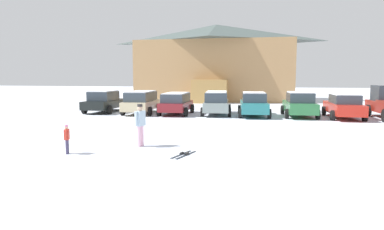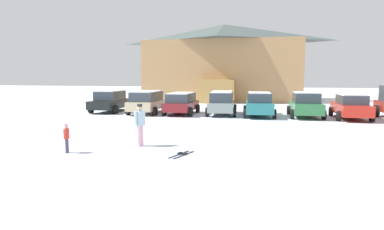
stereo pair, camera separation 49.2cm
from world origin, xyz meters
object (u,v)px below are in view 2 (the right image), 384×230
object	(u,v)px
parked_green_coupe	(305,104)
skier_adult_in_blue_parka	(140,122)
ski_lodge	(224,62)
parked_maroon_van	(182,103)
parked_beige_suv	(147,101)
parked_teal_hatchback	(259,104)
parked_red_sedan	(351,106)
skier_child_in_red_jacket	(67,137)
pair_of_skis	(182,154)
parked_grey_wagon	(222,102)
parked_black_sedan	(111,101)

from	to	relation	value
parked_green_coupe	skier_adult_in_blue_parka	bearing A→B (deg)	-120.97
ski_lodge	skier_adult_in_blue_parka	size ratio (longest dim) A/B	10.85
ski_lodge	parked_maroon_van	world-z (taller)	ski_lodge
parked_beige_suv	parked_maroon_van	size ratio (longest dim) A/B	1.12
parked_teal_hatchback	parked_green_coupe	bearing A→B (deg)	6.08
parked_red_sedan	skier_child_in_red_jacket	xyz separation A→B (m)	(-11.91, -13.25, -0.23)
skier_adult_in_blue_parka	pair_of_skis	bearing A→B (deg)	-28.51
parked_maroon_van	parked_red_sedan	xyz separation A→B (m)	(11.36, 0.07, -0.03)
ski_lodge	parked_beige_suv	size ratio (longest dim) A/B	3.82
ski_lodge	parked_beige_suv	xyz separation A→B (m)	(-3.21, -16.63, -3.54)
parked_beige_suv	parked_teal_hatchback	world-z (taller)	parked_teal_hatchback
skier_child_in_red_jacket	parked_green_coupe	bearing A→B (deg)	55.99
parked_beige_suv	skier_child_in_red_jacket	size ratio (longest dim) A/B	4.52
parked_beige_suv	parked_maroon_van	xyz separation A→B (m)	(2.66, -0.00, -0.05)
pair_of_skis	parked_maroon_van	bearing A→B (deg)	105.81
parked_teal_hatchback	skier_adult_in_blue_parka	distance (m)	12.13
parked_grey_wagon	parked_green_coupe	distance (m)	5.72
ski_lodge	parked_black_sedan	bearing A→B (deg)	-111.39
parked_teal_hatchback	parked_green_coupe	size ratio (longest dim) A/B	1.00
parked_grey_wagon	skier_child_in_red_jacket	world-z (taller)	parked_grey_wagon
ski_lodge	skier_adult_in_blue_parka	world-z (taller)	ski_lodge
parked_green_coupe	skier_adult_in_blue_parka	distance (m)	13.74
parked_green_coupe	parked_red_sedan	xyz separation A→B (m)	(2.76, -0.31, -0.03)
parked_black_sedan	skier_child_in_red_jacket	size ratio (longest dim) A/B	4.46
skier_adult_in_blue_parka	parked_grey_wagon	bearing A→B (deg)	83.52
skier_adult_in_blue_parka	pair_of_skis	world-z (taller)	skier_adult_in_blue_parka
parked_beige_suv	parked_red_sedan	xyz separation A→B (m)	(14.02, 0.07, -0.08)
pair_of_skis	parked_teal_hatchback	bearing A→B (deg)	80.99
parked_teal_hatchback	parked_green_coupe	distance (m)	3.09
skier_adult_in_blue_parka	parked_beige_suv	bearing A→B (deg)	110.17
parked_black_sedan	parked_beige_suv	world-z (taller)	parked_beige_suv
parked_teal_hatchback	pair_of_skis	distance (m)	12.73
parked_black_sedan	parked_grey_wagon	bearing A→B (deg)	0.54
skier_child_in_red_jacket	parked_grey_wagon	bearing A→B (deg)	75.91
parked_teal_hatchback	pair_of_skis	size ratio (longest dim) A/B	3.30
parked_red_sedan	skier_child_in_red_jacket	world-z (taller)	parked_red_sedan
parked_black_sedan	parked_grey_wagon	size ratio (longest dim) A/B	1.00
ski_lodge	parked_green_coupe	xyz separation A→B (m)	(8.05, -16.25, -3.58)
parked_grey_wagon	parked_red_sedan	size ratio (longest dim) A/B	0.99
parked_black_sedan	ski_lodge	bearing A→B (deg)	68.61
parked_black_sedan	parked_green_coupe	bearing A→B (deg)	-0.05
ski_lodge	skier_adult_in_blue_parka	distance (m)	28.26
ski_lodge	skier_adult_in_blue_parka	bearing A→B (deg)	-87.99
parked_beige_suv	parked_red_sedan	bearing A→B (deg)	0.28
parked_black_sedan	skier_child_in_red_jacket	distance (m)	14.56
parked_beige_suv	skier_adult_in_blue_parka	bearing A→B (deg)	-69.83
skier_adult_in_blue_parka	skier_child_in_red_jacket	bearing A→B (deg)	-139.43
parked_beige_suv	pair_of_skis	xyz separation A→B (m)	(6.20, -12.50, -0.88)
parked_red_sedan	pair_of_skis	world-z (taller)	parked_red_sedan
ski_lodge	skier_child_in_red_jacket	xyz separation A→B (m)	(-1.10, -29.81, -3.85)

